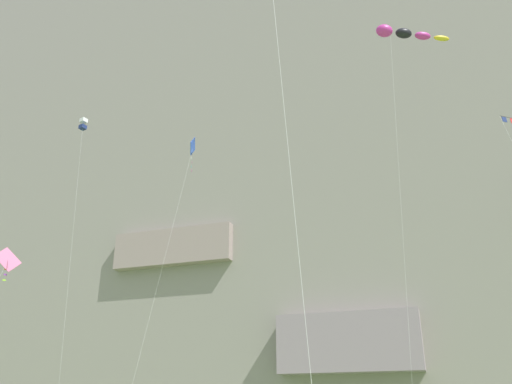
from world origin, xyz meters
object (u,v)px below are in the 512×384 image
(kite_diamond_high_left, at_px, (6,264))
(kite_windsock_far_left, at_px, (402,33))
(kite_diamond_mid_left, at_px, (191,154))
(kite_box_near_cliff, at_px, (83,126))

(kite_diamond_high_left, distance_m, kite_windsock_far_left, 36.48)
(kite_diamond_high_left, xyz_separation_m, kite_windsock_far_left, (31.15, 5.47, 18.18))
(kite_windsock_far_left, height_order, kite_diamond_mid_left, kite_windsock_far_left)
(kite_box_near_cliff, relative_size, kite_windsock_far_left, 1.01)
(kite_windsock_far_left, distance_m, kite_diamond_mid_left, 20.78)
(kite_box_near_cliff, distance_m, kite_diamond_high_left, 20.80)
(kite_windsock_far_left, bearing_deg, kite_diamond_mid_left, 174.93)
(kite_diamond_high_left, bearing_deg, kite_windsock_far_left, 9.95)
(kite_box_near_cliff, xyz_separation_m, kite_windsock_far_left, (33.78, -4.46, 0.09))
(kite_windsock_far_left, bearing_deg, kite_box_near_cliff, 172.47)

